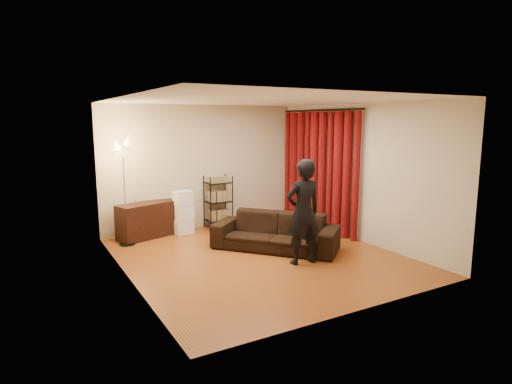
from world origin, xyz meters
TOP-DOWN VIEW (x-y plane):
  - floor at (0.00, 0.00)m, footprint 5.00×5.00m
  - ceiling at (0.00, 0.00)m, footprint 5.00×5.00m
  - wall_back at (0.00, 2.50)m, footprint 5.00×0.00m
  - wall_front at (0.00, -2.50)m, footprint 5.00×0.00m
  - wall_left at (-2.25, 0.00)m, footprint 0.00×5.00m
  - wall_right at (2.25, 0.00)m, footprint 0.00×5.00m
  - curtain_rod at (2.15, 1.12)m, footprint 0.04×2.65m
  - curtain at (2.13, 1.12)m, footprint 0.22×2.65m
  - sofa at (0.48, 0.23)m, footprint 2.16×2.31m
  - person at (0.45, -0.66)m, footprint 0.66×0.46m
  - media_cabinet at (-1.35, 2.23)m, footprint 1.31×0.82m
  - storage_boxes at (-0.62, 2.13)m, footprint 0.40×0.34m
  - wire_shelf at (0.26, 2.28)m, footprint 0.53×0.37m
  - floor_lamp at (-1.86, 1.88)m, footprint 0.46×0.46m

SIDE VIEW (x-z plane):
  - floor at x=0.00m, z-range 0.00..0.00m
  - sofa at x=0.48m, z-range 0.00..0.67m
  - media_cabinet at x=-1.35m, z-range 0.00..0.72m
  - storage_boxes at x=-0.62m, z-range 0.00..0.92m
  - wire_shelf at x=0.26m, z-range 0.00..1.16m
  - person at x=0.45m, z-range 0.00..1.75m
  - floor_lamp at x=-1.86m, z-range 0.00..2.01m
  - curtain at x=2.13m, z-range 0.00..2.55m
  - wall_back at x=0.00m, z-range -1.15..3.85m
  - wall_front at x=0.00m, z-range -1.15..3.85m
  - wall_left at x=-2.25m, z-range -1.15..3.85m
  - wall_right at x=2.25m, z-range -1.15..3.85m
  - curtain_rod at x=2.15m, z-range 2.56..2.60m
  - ceiling at x=0.00m, z-range 2.70..2.70m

